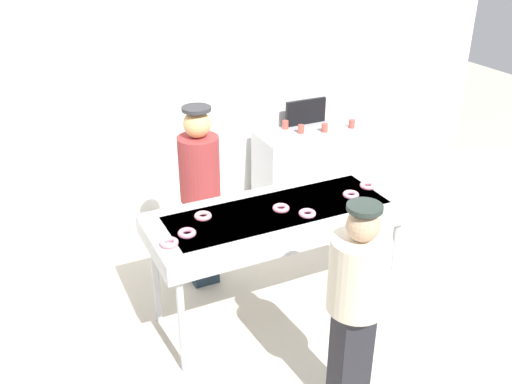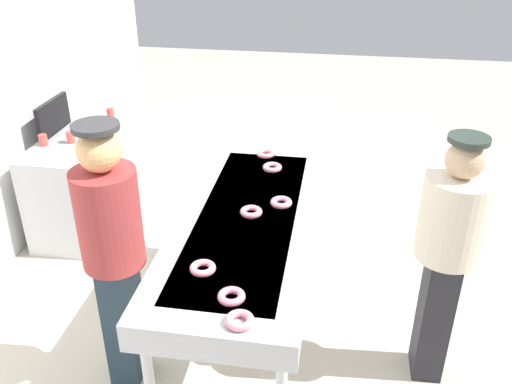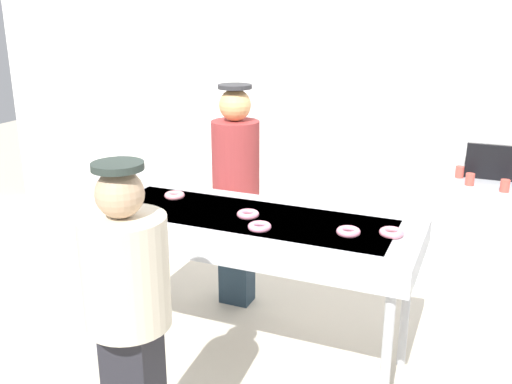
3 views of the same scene
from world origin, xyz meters
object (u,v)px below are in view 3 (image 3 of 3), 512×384
object	(u,v)px
strawberry_donut_6	(348,232)
prep_counter	(489,237)
strawberry_donut_1	(175,195)
strawberry_donut_2	(107,200)
fryer_conveyor	(247,229)
strawberry_donut_5	(133,200)
strawberry_donut_4	(248,214)
worker_baker	(236,182)
paper_cup_1	(470,179)
paper_cup_2	(460,172)
customer_waiting	(129,312)
strawberry_donut_3	(260,227)
paper_cup_3	(505,186)
strawberry_donut_0	(391,233)
menu_display	(498,163)

from	to	relation	value
strawberry_donut_6	prep_counter	distance (m)	2.06
strawberry_donut_1	prep_counter	bearing A→B (deg)	39.31
strawberry_donut_2	fryer_conveyor	bearing A→B (deg)	8.10
strawberry_donut_5	strawberry_donut_4	bearing A→B (deg)	3.03
strawberry_donut_5	worker_baker	size ratio (longest dim) A/B	0.08
strawberry_donut_2	strawberry_donut_4	distance (m)	0.97
paper_cup_1	worker_baker	bearing A→B (deg)	-146.92
worker_baker	paper_cup_1	size ratio (longest dim) A/B	17.65
paper_cup_2	strawberry_donut_2	bearing A→B (deg)	-134.70
fryer_conveyor	prep_counter	bearing A→B (deg)	51.39
customer_waiting	strawberry_donut_6	bearing A→B (deg)	42.86
strawberry_donut_2	customer_waiting	distance (m)	1.38
strawberry_donut_3	strawberry_donut_4	size ratio (longest dim) A/B	1.00
paper_cup_3	strawberry_donut_0	bearing A→B (deg)	-109.77
paper_cup_2	strawberry_donut_5	bearing A→B (deg)	-133.39
strawberry_donut_6	paper_cup_2	size ratio (longest dim) A/B	1.40
worker_baker	strawberry_donut_0	bearing A→B (deg)	150.35
strawberry_donut_4	paper_cup_2	world-z (taller)	strawberry_donut_4
customer_waiting	menu_display	size ratio (longest dim) A/B	3.17
prep_counter	fryer_conveyor	bearing A→B (deg)	-128.61
strawberry_donut_4	paper_cup_1	size ratio (longest dim) A/B	1.40
prep_counter	menu_display	world-z (taller)	menu_display
worker_baker	menu_display	xyz separation A→B (m)	(1.81, 1.29, 0.02)
strawberry_donut_2	customer_waiting	xyz separation A→B (m)	(0.89, -1.04, -0.08)
strawberry_donut_5	prep_counter	distance (m)	2.92
paper_cup_1	paper_cup_2	size ratio (longest dim) A/B	1.00
fryer_conveyor	paper_cup_3	size ratio (longest dim) A/B	21.64
strawberry_donut_0	strawberry_donut_2	world-z (taller)	same
strawberry_donut_6	customer_waiting	xyz separation A→B (m)	(-0.71, -1.11, -0.08)
strawberry_donut_0	strawberry_donut_3	bearing A→B (deg)	-164.08
strawberry_donut_6	fryer_conveyor	bearing A→B (deg)	174.43
fryer_conveyor	strawberry_donut_2	world-z (taller)	strawberry_donut_2
strawberry_donut_1	worker_baker	xyz separation A→B (m)	(0.19, 0.57, -0.04)
fryer_conveyor	strawberry_donut_0	size ratio (longest dim) A/B	15.51
strawberry_donut_1	worker_baker	world-z (taller)	worker_baker
strawberry_donut_0	strawberry_donut_4	xyz separation A→B (m)	(-0.86, -0.04, 0.00)
fryer_conveyor	customer_waiting	world-z (taller)	customer_waiting
strawberry_donut_5	customer_waiting	world-z (taller)	customer_waiting
customer_waiting	paper_cup_1	world-z (taller)	customer_waiting
strawberry_donut_6	strawberry_donut_2	bearing A→B (deg)	-177.45
paper_cup_1	menu_display	world-z (taller)	menu_display
paper_cup_2	prep_counter	bearing A→B (deg)	-32.55
strawberry_donut_4	menu_display	size ratio (longest dim) A/B	0.26
worker_baker	paper_cup_1	distance (m)	1.92
fryer_conveyor	strawberry_donut_0	xyz separation A→B (m)	(0.88, 0.02, 0.10)
strawberry_donut_0	prep_counter	bearing A→B (deg)	73.15
paper_cup_3	strawberry_donut_1	bearing A→B (deg)	-143.25
strawberry_donut_6	paper_cup_3	xyz separation A→B (m)	(0.82, 1.73, -0.12)
paper_cup_1	strawberry_donut_2	bearing A→B (deg)	-138.87
paper_cup_1	paper_cup_2	bearing A→B (deg)	114.99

